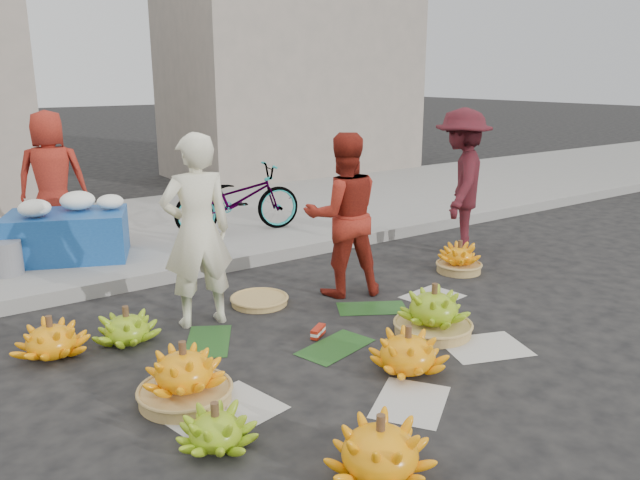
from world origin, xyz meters
TOP-DOWN VIEW (x-y plane):
  - ground at (0.00, 0.00)m, footprint 80.00×80.00m
  - curb at (0.00, 2.20)m, footprint 40.00×0.25m
  - sidewalk at (0.00, 4.30)m, footprint 40.00×4.00m
  - building_right at (4.50, 7.70)m, footprint 5.00×3.00m
  - newspaper_scatter at (0.00, -0.80)m, footprint 3.20×1.80m
  - banana_leaves at (-0.10, 0.20)m, footprint 2.00×1.00m
  - banana_bunch_0 at (-1.44, -0.30)m, footprint 0.70×0.70m
  - banana_bunch_1 at (-1.51, -0.92)m, footprint 0.51×0.51m
  - banana_bunch_2 at (-0.89, -1.69)m, footprint 0.76×0.76m
  - banana_bunch_3 at (0.09, -0.84)m, footprint 0.66×0.66m
  - banana_bunch_4 at (0.76, -0.45)m, footprint 0.73×0.73m
  - banana_bunch_5 at (2.22, 0.62)m, footprint 0.49×0.49m
  - banana_bunch_6 at (-1.46, 0.86)m, footprint 0.55×0.55m
  - banana_bunch_7 at (-2.03, 0.94)m, footprint 0.65×0.65m
  - basket_spare at (-0.12, 1.02)m, footprint 0.64×0.64m
  - incense_stack at (-0.10, 0.05)m, footprint 0.20×0.16m
  - vendor_cream at (-0.78, 0.90)m, footprint 0.67×0.49m
  - vendor_red at (0.73, 0.81)m, footprint 0.95×0.85m
  - man_striped at (2.76, 1.15)m, footprint 1.30×1.24m
  - flower_table at (-1.31, 3.25)m, footprint 1.48×1.22m
  - grey_bucket at (-2.00, 3.00)m, footprint 0.31×0.31m
  - flower_vendor at (-1.27, 4.00)m, footprint 0.93×0.76m
  - bicycle at (0.84, 3.25)m, footprint 0.90×1.77m

SIDE VIEW (x-z plane):
  - ground at x=0.00m, z-range 0.00..0.00m
  - newspaper_scatter at x=0.00m, z-range 0.00..0.01m
  - banana_leaves at x=-0.10m, z-range 0.00..0.01m
  - basket_spare at x=-0.12m, z-range 0.00..0.06m
  - incense_stack at x=-0.10m, z-range 0.01..0.09m
  - sidewalk at x=0.00m, z-range 0.00..0.12m
  - curb at x=0.00m, z-range 0.00..0.15m
  - banana_bunch_1 at x=-1.51m, z-range -0.02..0.27m
  - banana_bunch_6 at x=-1.46m, z-range -0.02..0.30m
  - banana_bunch_5 at x=2.22m, z-range -0.04..0.33m
  - banana_bunch_7 at x=-2.03m, z-range -0.02..0.32m
  - banana_bunch_3 at x=0.09m, z-range -0.02..0.34m
  - banana_bunch_2 at x=-0.89m, z-range -0.02..0.35m
  - banana_bunch_0 at x=-1.44m, z-range -0.03..0.40m
  - banana_bunch_4 at x=0.76m, z-range -0.03..0.42m
  - grey_bucket at x=-2.00m, z-range 0.12..0.47m
  - flower_table at x=-1.31m, z-range 0.05..0.79m
  - bicycle at x=0.84m, z-range 0.12..1.01m
  - vendor_red at x=0.73m, z-range 0.00..1.62m
  - vendor_cream at x=-0.78m, z-range 0.00..1.69m
  - man_striped at x=2.76m, z-range 0.00..1.77m
  - flower_vendor at x=-1.27m, z-range 0.12..1.75m
  - building_right at x=4.50m, z-range 0.00..5.00m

